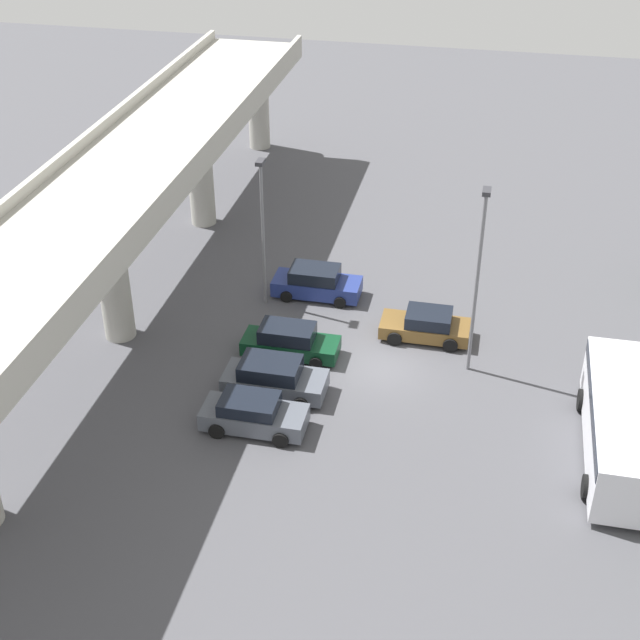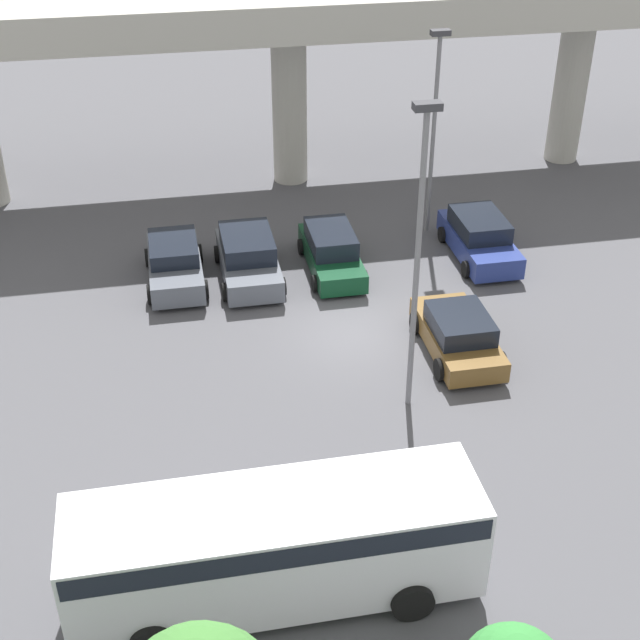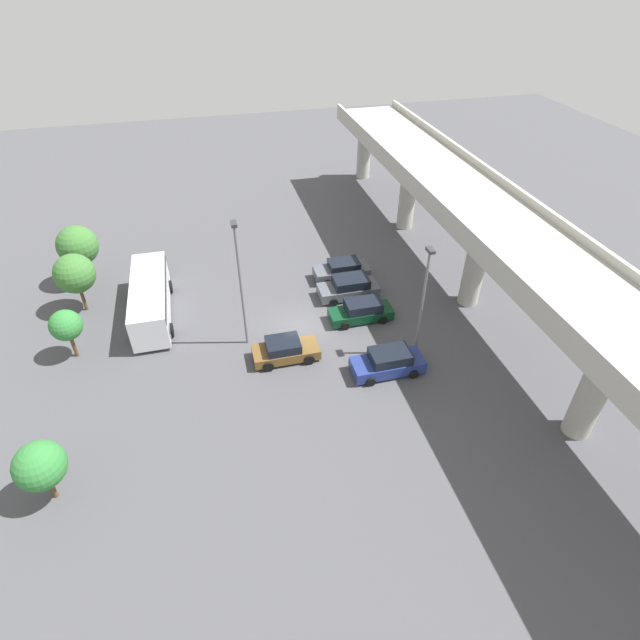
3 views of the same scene
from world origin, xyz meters
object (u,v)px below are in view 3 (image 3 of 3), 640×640
Objects in this scene: tree_front_far_right at (40,466)px; parked_car_4 at (388,362)px; tree_front_left at (77,246)px; parked_car_2 at (361,311)px; tree_front_right at (66,326)px; parked_car_1 at (349,287)px; lamp_post_mid_lot at (424,296)px; shuttle_bus at (150,297)px; parked_car_0 at (342,270)px; lamp_post_near_aisle at (240,278)px; tree_front_centre at (75,274)px; parked_car_3 at (285,350)px.

parked_car_4 is at bearing 103.15° from tree_front_far_right.
parked_car_2 is at bearing 63.29° from tree_front_left.
tree_front_left is 1.38× the size of tree_front_right.
parked_car_1 is 0.58× the size of lamp_post_mid_lot.
shuttle_bus is (-4.22, -14.58, 0.88)m from parked_car_2.
shuttle_bus reaches higher than parked_car_0.
parked_car_1 is at bearing -94.56° from shuttle_bus.
parked_car_1 is 0.51× the size of lamp_post_near_aisle.
lamp_post_near_aisle is 13.14m from tree_front_centre.
shuttle_bus is (-9.86, -14.52, 0.85)m from parked_car_4.
lamp_post_mid_lot reaches higher than tree_front_far_right.
tree_front_centre is at bearing -178.79° from tree_front_far_right.
parked_car_4 is 4.73m from lamp_post_mid_lot.
tree_front_far_right reaches higher than shuttle_bus.
parked_car_0 is 11.32m from parked_car_4.
parked_car_1 is at bearing 85.52° from parked_car_0.
shuttle_bus is (-1.16, -14.56, 0.83)m from parked_car_1.
parked_car_1 is 19.82m from tree_front_centre.
parked_car_0 is 1.21× the size of tree_front_far_right.
shuttle_bus is 1.83× the size of tree_front_left.
lamp_post_near_aisle reaches higher than parked_car_2.
shuttle_bus reaches higher than parked_car_4.
tree_front_left is (-6.84, -19.64, 2.60)m from parked_car_1.
tree_front_far_right is (5.73, -21.49, -2.20)m from lamp_post_mid_lot.
parked_car_1 is 1.06× the size of parked_car_3.
parked_car_0 is 20.46m from tree_front_left.
lamp_post_near_aisle is (-2.21, -2.23, 4.51)m from parked_car_3.
lamp_post_near_aisle reaches higher than parked_car_1.
parked_car_0 is 1.02× the size of parked_car_3.
parked_car_2 is 21.69m from tree_front_far_right.
shuttle_bus is at bearing -34.18° from parked_car_4.
parked_car_1 is at bearing -89.58° from parked_car_2.
lamp_post_mid_lot is at bearing 104.92° from tree_front_far_right.
parked_car_0 is 0.97× the size of parked_car_1.
parked_car_0 is 5.68m from parked_car_2.
tree_front_far_right is at bearing -48.55° from lamp_post_near_aisle.
lamp_post_mid_lot is at bearing -116.88° from shuttle_bus.
shuttle_bus is 15.04m from tree_front_far_right.
lamp_post_near_aisle is 2.48× the size of tree_front_far_right.
tree_front_left is at bearing 41.85° from shuttle_bus.
parked_car_1 is at bearing 81.05° from tree_front_centre.
parked_car_4 is (2.84, 6.07, 0.07)m from parked_car_3.
shuttle_bus is at bearing 41.85° from tree_front_left.
tree_front_far_right is at bearing 39.25° from parked_car_0.
lamp_post_mid_lot is (10.04, 2.18, 3.89)m from parked_car_0.
lamp_post_mid_lot is at bearing 64.33° from tree_front_centre.
shuttle_bus is 19.24m from lamp_post_mid_lot.
tree_front_left is 9.14m from tree_front_right.
tree_front_left is 3.79m from tree_front_centre.
parked_car_3 is 1.18× the size of tree_front_far_right.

